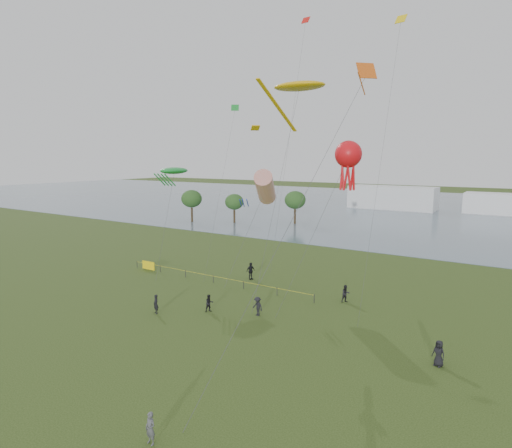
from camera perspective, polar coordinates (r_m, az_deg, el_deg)
The scene contains 19 objects.
ground_plane at distance 30.27m, azimuth -10.86°, elevation -17.67°, with size 400.00×400.00×0.00m, color #253811.
lake at distance 121.61m, azimuth 23.73°, elevation 1.74°, with size 400.00×120.00×0.08m, color slate.
pavilion_left at distance 118.95m, azimuth 17.71°, elevation 3.37°, with size 22.00×8.00×6.00m, color silver.
pavilion_right at distance 117.98m, azimuth 30.36°, elevation 2.29°, with size 18.00×7.00×5.00m, color white.
trees at distance 88.65m, azimuth -2.12°, elevation 3.20°, with size 23.78×13.88×6.78m.
fence at distance 50.83m, azimuth -11.15°, elevation -6.02°, with size 24.07×0.07×1.05m.
kite_flyer at distance 22.89m, azimuth -13.91°, elevation -24.94°, with size 0.58×0.38×1.59m, color #515258.
spectator_a at distance 38.43m, azimuth -6.25°, elevation -10.46°, with size 0.75×0.59×1.55m, color black.
spectator_b at distance 37.32m, azimuth 0.21°, elevation -10.91°, with size 1.07×0.62×1.66m, color black.
spectator_c at distance 47.85m, azimuth -0.72°, elevation -6.28°, with size 1.13×0.47×1.93m, color black.
spectator_d at distance 31.32m, azimuth 23.18°, elevation -15.57°, with size 0.85×0.55×1.73m, color black.
spectator_f at distance 38.80m, azimuth -13.21°, elevation -10.35°, with size 0.61×0.40×1.68m, color black.
spectator_g at distance 41.41m, azimuth 11.86°, elevation -9.08°, with size 0.81×0.63×1.66m, color black.
kite_stingray at distance 44.63m, azimuth 5.72°, elevation 17.75°, with size 5.46×11.24×20.89m.
kite_windsock at distance 44.28m, azimuth 1.23°, elevation 4.90°, with size 4.83×5.97×12.36m.
kite_creature at distance 51.59m, azimuth -10.90°, elevation 6.95°, with size 2.79×7.15×12.33m.
kite_octopus at distance 35.59m, azimuth 12.20°, elevation 8.96°, with size 5.82×4.49×14.81m.
kite_delta at distance 31.16m, azimuth 13.36°, elevation 17.12°, with size 3.88×16.61×19.99m.
small_kites at distance 49.07m, azimuth 6.61°, elevation 21.80°, with size 20.48×7.46×10.41m.
Camera 1 is at (19.01, -19.36, 13.42)m, focal length 30.00 mm.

